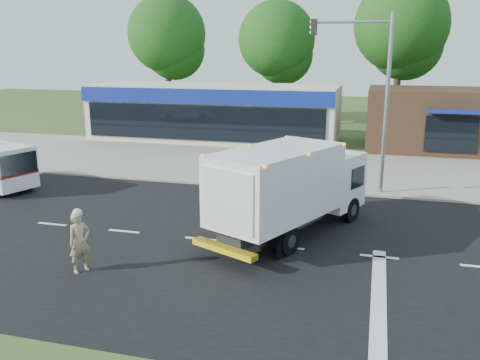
{
  "coord_description": "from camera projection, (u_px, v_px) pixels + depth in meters",
  "views": [
    {
      "loc": [
        2.66,
        -15.73,
        6.39
      ],
      "look_at": [
        -2.17,
        2.04,
        1.7
      ],
      "focal_mm": 38.0,
      "sensor_mm": 36.0,
      "label": 1
    }
  ],
  "objects": [
    {
      "name": "sidewalk",
      "position": [
        316.0,
        185.0,
        24.61
      ],
      "size": [
        60.0,
        2.4,
        0.12
      ],
      "primitive_type": "cube",
      "color": "gray",
      "rests_on": "ground"
    },
    {
      "name": "retail_strip_mall",
      "position": [
        214.0,
        112.0,
        37.39
      ],
      "size": [
        18.0,
        6.2,
        4.0
      ],
      "color": "beige",
      "rests_on": "ground"
    },
    {
      "name": "road_asphalt",
      "position": [
        286.0,
        248.0,
        16.96
      ],
      "size": [
        60.0,
        14.0,
        0.02
      ],
      "primitive_type": "cube",
      "color": "black",
      "rests_on": "ground"
    },
    {
      "name": "traffic_signal_pole",
      "position": [
        373.0,
        85.0,
        22.25
      ],
      "size": [
        3.51,
        0.25,
        8.0
      ],
      "color": "gray",
      "rests_on": "ground"
    },
    {
      "name": "background_trees",
      "position": [
        339.0,
        38.0,
        41.69
      ],
      "size": [
        36.77,
        7.39,
        12.1
      ],
      "color": "#332114",
      "rests_on": "ground"
    },
    {
      "name": "brown_storefront",
      "position": [
        446.0,
        120.0,
        33.37
      ],
      "size": [
        10.0,
        6.7,
        4.0
      ],
      "color": "#382316",
      "rests_on": "ground"
    },
    {
      "name": "ems_box_truck",
      "position": [
        290.0,
        184.0,
        17.69
      ],
      "size": [
        5.13,
        7.63,
        3.26
      ],
      "rotation": [
        0.0,
        0.0,
        1.14
      ],
      "color": "black",
      "rests_on": "ground"
    },
    {
      "name": "emergency_worker",
      "position": [
        80.0,
        241.0,
        14.93
      ],
      "size": [
        0.72,
        0.81,
        1.97
      ],
      "rotation": [
        0.0,
        0.0,
        1.06
      ],
      "color": "tan",
      "rests_on": "ground"
    },
    {
      "name": "parking_apron",
      "position": [
        328.0,
        162.0,
        30.05
      ],
      "size": [
        60.0,
        9.0,
        0.02
      ],
      "primitive_type": "cube",
      "color": "gray",
      "rests_on": "ground"
    },
    {
      "name": "lane_markings",
      "position": [
        323.0,
        268.0,
        15.35
      ],
      "size": [
        55.2,
        7.0,
        0.01
      ],
      "color": "silver",
      "rests_on": "road_asphalt"
    },
    {
      "name": "ground",
      "position": [
        286.0,
        248.0,
        16.96
      ],
      "size": [
        120.0,
        120.0,
        0.0
      ],
      "primitive_type": "plane",
      "color": "#385123",
      "rests_on": "ground"
    }
  ]
}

